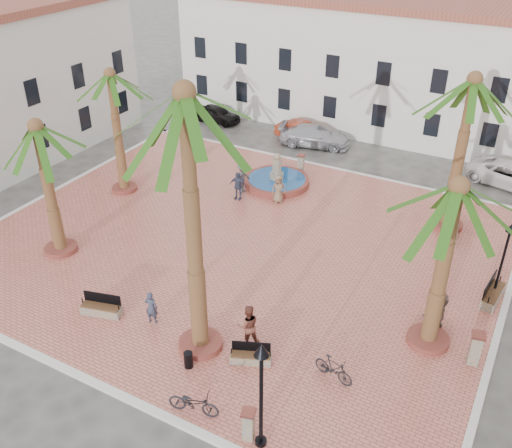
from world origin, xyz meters
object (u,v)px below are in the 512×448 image
at_px(bollard_n, 301,163).
at_px(pedestrian_fountain_a, 278,189).
at_px(bollard_e, 476,348).
at_px(pedestrian_fountain_b, 238,186).
at_px(car_black, 217,114).
at_px(car_silver, 315,136).
at_px(lamppost_e, 506,249).
at_px(bollard_se, 249,424).
at_px(cyclist_a, 151,307).
at_px(pedestrian_north, 243,178).
at_px(cyclist_b, 248,325).
at_px(fountain, 277,180).
at_px(car_red, 303,132).
at_px(bench_ne, 452,234).
at_px(pedestrian_east, 439,311).
at_px(lamppost_s, 261,379).
at_px(palm_e, 455,209).
at_px(car_white, 512,175).
at_px(palm_sw, 39,143).
at_px(palm_s, 186,124).
at_px(palm_nw, 111,88).
at_px(litter_bin, 188,360).
at_px(bicycle_b, 334,369).
at_px(palm_ne, 471,98).
at_px(bicycle_a, 194,403).
at_px(bench_s, 102,309).
at_px(bench_se, 251,357).
at_px(bench_e, 493,295).

xyz_separation_m(bollard_n, pedestrian_fountain_a, (0.52, -4.27, 0.20)).
bearing_deg(bollard_e, pedestrian_fountain_b, 153.93).
relative_size(car_black, car_silver, 0.78).
bearing_deg(lamppost_e, bollard_se, -116.35).
relative_size(cyclist_a, pedestrian_north, 0.81).
bearing_deg(cyclist_b, pedestrian_north, -98.05).
distance_m(bollard_se, pedestrian_north, 17.99).
relative_size(fountain, car_red, 0.97).
relative_size(bench_ne, cyclist_a, 1.16).
distance_m(bollard_e, pedestrian_east, 2.22).
distance_m(fountain, lamppost_s, 19.50).
relative_size(palm_e, pedestrian_north, 3.89).
bearing_deg(bollard_n, car_white, 21.90).
distance_m(palm_sw, pedestrian_east, 19.21).
bearing_deg(palm_sw, palm_s, -13.48).
bearing_deg(car_silver, palm_nw, 135.95).
height_order(bench_ne, litter_bin, bench_ne).
relative_size(bench_ne, car_red, 0.43).
bearing_deg(palm_s, palm_e, 30.40).
relative_size(cyclist_b, pedestrian_fountain_b, 1.08).
distance_m(bollard_e, litter_bin, 11.10).
distance_m(bollard_se, bicycle_b, 4.17).
height_order(cyclist_b, car_white, cyclist_b).
distance_m(palm_sw, lamppost_e, 21.37).
xyz_separation_m(palm_sw, pedestrian_east, (18.28, 3.25, -4.96)).
height_order(palm_ne, pedestrian_north, palm_ne).
distance_m(palm_nw, palm_e, 20.31).
relative_size(cyclist_a, bicycle_a, 0.83).
distance_m(litter_bin, pedestrian_fountain_b, 13.90).
relative_size(palm_nw, bench_s, 3.97).
height_order(bollard_e, pedestrian_east, pedestrian_east).
bearing_deg(lamppost_s, car_red, 111.80).
xyz_separation_m(lamppost_e, bollard_se, (-5.96, -12.04, -1.97)).
bearing_deg(bollard_n, bench_se, -71.47).
xyz_separation_m(bollard_n, litter_bin, (3.54, -17.90, -0.31)).
distance_m(bench_ne, cyclist_b, 13.41).
bearing_deg(bollard_se, pedestrian_east, 64.16).
height_order(palm_e, bench_se, palm_e).
bearing_deg(pedestrian_fountain_a, bench_s, -140.84).
height_order(bicycle_a, car_silver, car_silver).
relative_size(cyclist_a, bicycle_b, 0.93).
distance_m(palm_s, palm_ne, 15.99).
height_order(palm_ne, cyclist_a, palm_ne).
relative_size(lamppost_s, bicycle_a, 2.34).
bearing_deg(bench_s, car_black, 95.32).
xyz_separation_m(palm_e, bench_e, (1.83, 4.11, -5.95)).
bearing_deg(bench_e, bollard_se, 159.45).
xyz_separation_m(bench_se, bollard_e, (7.63, 4.14, 0.52)).
bearing_deg(palm_ne, pedestrian_fountain_a, -168.09).
bearing_deg(bench_e, cyclist_b, 139.48).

